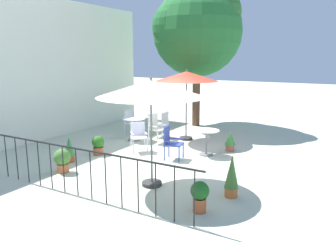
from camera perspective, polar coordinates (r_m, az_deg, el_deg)
name	(u,v)px	position (r m, az deg, el deg)	size (l,w,h in m)	color
ground_plane	(165,157)	(9.60, -0.48, -5.23)	(60.00, 60.00, 0.00)	beige
villa_facade	(44,69)	(12.27, -20.24, 9.00)	(9.96, 0.30, 4.74)	white
terrace_railing	(83,165)	(6.92, -14.14, -6.43)	(0.03, 5.24, 1.01)	black
shade_tree	(197,31)	(13.78, 4.93, 15.68)	(3.66, 3.49, 5.49)	brown
patio_umbrella_0	(151,89)	(7.07, -2.90, 6.20)	(2.31, 2.31, 2.38)	#2D2D2D
patio_umbrella_1	(187,77)	(11.26, 3.17, 8.28)	(2.08, 2.08, 2.37)	#2D2D2D
cafe_table_0	(206,138)	(9.71, 6.52, -1.97)	(0.73, 0.73, 0.73)	white
cafe_table_1	(134,125)	(11.40, -5.80, 0.19)	(0.78, 0.78, 0.76)	white
patio_chair_0	(156,126)	(10.96, -2.13, -0.04)	(0.51, 0.50, 0.98)	white
patio_chair_1	(162,122)	(11.78, -1.07, 0.60)	(0.50, 0.50, 0.91)	silver
patio_chair_2	(131,121)	(12.33, -6.28, 0.93)	(0.46, 0.48, 0.90)	white
patio_chair_3	(171,141)	(9.26, 0.49, -2.53)	(0.52, 0.53, 0.92)	#35489F
patio_chair_4	(138,135)	(10.07, -5.02, -1.47)	(0.63, 0.63, 0.86)	white
potted_plant_0	(98,145)	(9.94, -11.73, -3.14)	(0.35, 0.35, 0.55)	#AE5635
potted_plant_1	(232,176)	(6.95, 10.72, -8.25)	(0.29, 0.29, 0.88)	#C06531
potted_plant_2	(62,159)	(8.65, -17.44, -5.42)	(0.41, 0.41, 0.59)	#BF683B
potted_plant_3	(200,195)	(6.27, 5.39, -11.51)	(0.34, 0.34, 0.58)	#B65A2F
potted_plant_4	(230,141)	(10.24, 10.48, -2.48)	(0.32, 0.32, 0.58)	#9B533C
potted_plant_5	(69,149)	(9.43, -16.33, -3.72)	(0.28, 0.28, 0.70)	#B1492C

